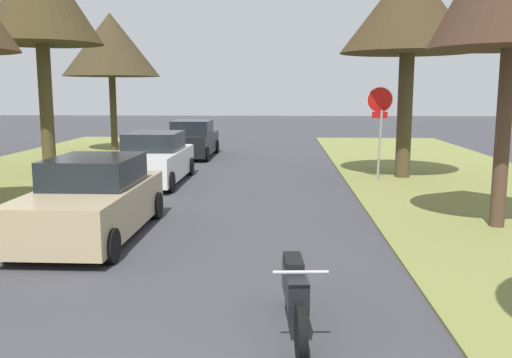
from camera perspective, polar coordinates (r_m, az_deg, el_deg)
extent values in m
cylinder|color=#9EA0A5|center=(17.62, 12.58, 3.30)|extent=(0.07, 0.43, 2.23)
cylinder|color=white|center=(17.77, 12.62, 7.96)|extent=(0.81, 0.16, 0.80)
cylinder|color=red|center=(17.77, 12.62, 7.96)|extent=(0.76, 0.17, 0.76)
cube|color=red|center=(17.71, 12.61, 6.45)|extent=(0.48, 0.07, 0.20)
cylinder|color=#4B3528|center=(12.49, 24.01, 3.74)|extent=(0.30, 0.30, 3.66)
cylinder|color=#473B24|center=(18.76, 15.03, 6.28)|extent=(0.48, 0.48, 4.00)
cone|color=#382C19|center=(18.92, 15.47, 16.65)|extent=(4.30, 4.30, 2.82)
cylinder|color=#473B24|center=(19.10, 14.03, 14.77)|extent=(0.96, 1.03, 1.71)
cylinder|color=#473B24|center=(19.19, 17.00, 14.08)|extent=(0.71, 1.40, 1.39)
cylinder|color=#473E23|center=(20.36, -20.74, 6.71)|extent=(0.45, 0.45, 4.37)
cylinder|color=#473E23|center=(20.48, -20.09, 14.52)|extent=(0.59, 0.93, 1.28)
cylinder|color=#473E23|center=(19.75, -21.09, 14.91)|extent=(1.51, 0.89, 1.47)
cylinder|color=#473E23|center=(20.46, -22.51, 14.76)|extent=(0.66, 1.05, 1.54)
cylinder|color=#473F28|center=(27.27, -14.44, 6.53)|extent=(0.31, 0.31, 3.47)
cone|color=#392F1C|center=(27.33, -14.72, 13.22)|extent=(4.47, 4.47, 2.90)
cylinder|color=#473F28|center=(26.93, -15.45, 11.25)|extent=(1.04, 0.69, 1.12)
cylinder|color=#473F28|center=(27.83, -13.66, 11.50)|extent=(1.47, 0.74, 1.38)
cube|color=tan|center=(11.40, -16.46, -2.85)|extent=(1.84, 4.41, 0.85)
cube|color=black|center=(11.49, -16.26, 0.82)|extent=(1.61, 2.03, 0.56)
cylinder|color=black|center=(9.68, -14.76, -6.66)|extent=(0.20, 0.60, 0.60)
cylinder|color=black|center=(10.34, -24.03, -6.15)|extent=(0.20, 0.60, 0.60)
cylinder|color=black|center=(12.77, -10.25, -2.69)|extent=(0.20, 0.60, 0.60)
cylinder|color=black|center=(13.27, -17.59, -2.53)|extent=(0.20, 0.60, 0.60)
cube|color=white|center=(17.65, -10.52, 1.51)|extent=(1.84, 4.41, 0.85)
cube|color=black|center=(17.79, -10.42, 3.85)|extent=(1.61, 2.03, 0.56)
cylinder|color=black|center=(15.91, -8.83, -0.33)|extent=(0.20, 0.60, 0.60)
cylinder|color=black|center=(16.36, -14.80, -0.26)|extent=(0.20, 0.60, 0.60)
cylinder|color=black|center=(19.12, -6.80, 1.29)|extent=(0.20, 0.60, 0.60)
cylinder|color=black|center=(19.49, -11.85, 1.31)|extent=(0.20, 0.60, 0.60)
cube|color=black|center=(24.41, -6.63, 3.67)|extent=(1.84, 4.41, 0.85)
cube|color=black|center=(24.57, -6.57, 5.35)|extent=(1.61, 2.03, 0.56)
cylinder|color=black|center=(22.68, -5.14, 2.55)|extent=(0.20, 0.60, 0.60)
cylinder|color=black|center=(23.00, -9.44, 2.55)|extent=(0.20, 0.60, 0.60)
cylinder|color=black|center=(25.93, -4.10, 3.38)|extent=(0.20, 0.60, 0.60)
cylinder|color=black|center=(26.21, -7.89, 3.38)|extent=(0.20, 0.60, 0.60)
cylinder|color=black|center=(6.19, 4.63, -15.54)|extent=(0.14, 0.61, 0.60)
cylinder|color=black|center=(7.53, 3.50, -10.94)|extent=(0.14, 0.61, 0.60)
cube|color=black|center=(6.75, 4.03, -10.82)|extent=(0.31, 1.03, 0.36)
cube|color=black|center=(6.93, 3.86, -8.56)|extent=(0.26, 0.57, 0.12)
cylinder|color=#9EA0A5|center=(6.04, 4.62, -9.53)|extent=(0.60, 0.08, 0.04)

